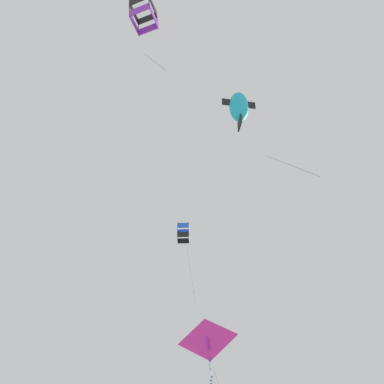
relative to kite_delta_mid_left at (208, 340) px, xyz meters
name	(u,v)px	position (x,y,z in m)	size (l,w,h in m)	color
kite_delta_mid_left	(208,340)	(0.00, 0.00, 0.00)	(2.75, 3.20, 8.50)	#DB2D93
kite_box_upper_right	(183,233)	(1.97, -0.96, 9.75)	(2.05, 1.76, 8.81)	blue
kite_fish_near_left	(239,107)	(12.86, 9.49, 2.48)	(3.29, 2.67, 8.95)	#1EB2C6
kite_box_low_drifter	(144,14)	(18.40, 7.12, 6.96)	(2.49, 2.20, 9.64)	black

